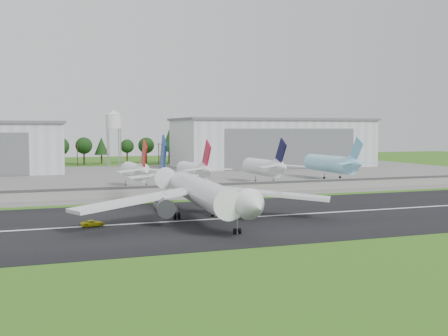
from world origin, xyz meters
name	(u,v)px	position (x,y,z in m)	size (l,w,h in m)	color
ground	(278,224)	(0.00, 0.00, 0.00)	(600.00, 600.00, 0.00)	#386317
runway	(259,217)	(0.00, 10.00, 0.05)	(320.00, 60.00, 0.10)	black
runway_centerline	(259,216)	(0.00, 10.00, 0.11)	(220.00, 1.00, 0.02)	white
apron	(152,177)	(0.00, 120.00, 0.05)	(320.00, 150.00, 0.10)	slate
blast_fence	(199,189)	(0.00, 54.99, 1.81)	(240.00, 0.61, 3.50)	gray
hangar_east	(272,142)	(75.00, 164.92, 12.63)	(102.00, 47.00, 25.20)	silver
water_tower	(114,119)	(-5.00, 185.00, 24.55)	(8.40, 8.40, 29.40)	#99999E
utility_poles	(119,165)	(0.00, 200.00, 0.00)	(230.00, 3.00, 12.00)	black
treeline	(115,164)	(0.00, 215.00, 0.00)	(320.00, 16.00, 22.00)	black
main_airliner	(202,198)	(-13.57, 9.56, 4.89)	(57.11, 59.26, 18.17)	white
ground_vehicle	(93,223)	(-36.67, 9.71, 0.75)	(2.15, 4.67, 1.30)	yellow
parked_jet_red_a	(137,171)	(-14.54, 76.53, 5.98)	(7.36, 31.29, 16.47)	white
parked_jet_red_b	(196,170)	(5.66, 76.51, 5.91)	(7.36, 31.29, 16.39)	white
parked_jet_navy	(266,167)	(31.76, 76.57, 6.25)	(7.36, 31.29, 16.76)	white
parked_jet_skyblue	(334,164)	(62.43, 81.61, 6.49)	(7.36, 37.29, 17.07)	#8FDBF8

